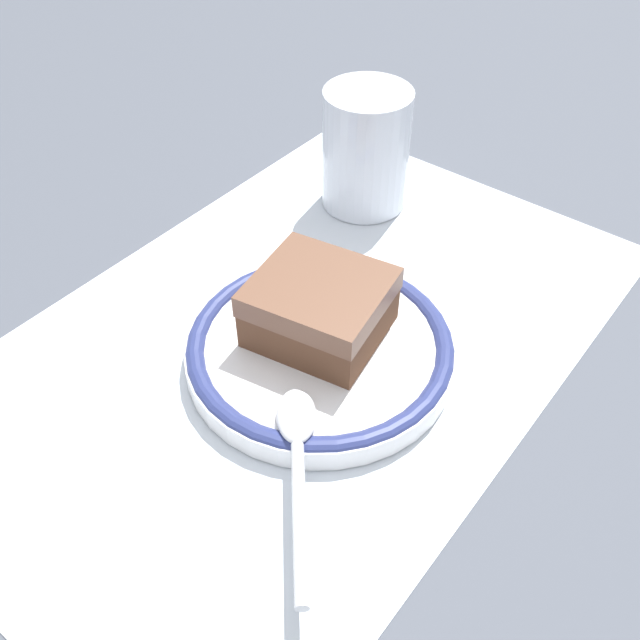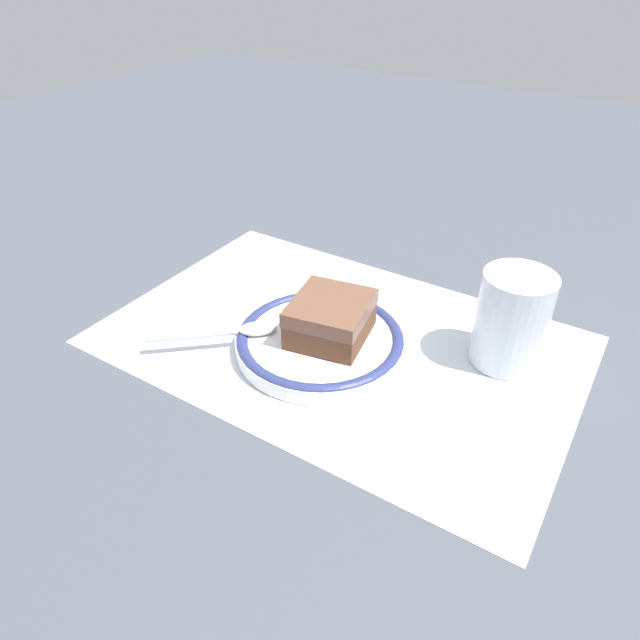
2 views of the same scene
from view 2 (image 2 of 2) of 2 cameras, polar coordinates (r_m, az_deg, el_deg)
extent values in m
plane|color=#4C515B|center=(0.60, 1.89, -2.03)|extent=(2.40, 2.40, 0.00)
cube|color=silver|center=(0.60, 1.89, -1.97)|extent=(0.48, 0.31, 0.00)
cylinder|color=white|center=(0.58, 0.00, -2.25)|extent=(0.17, 0.17, 0.02)
torus|color=navy|center=(0.58, 0.00, -1.92)|extent=(0.17, 0.17, 0.01)
cube|color=brown|center=(0.57, 1.22, -0.58)|extent=(0.08, 0.09, 0.03)
cube|color=brown|center=(0.55, 1.25, 1.16)|extent=(0.09, 0.09, 0.02)
ellipsoid|color=silver|center=(0.58, -6.22, -0.86)|extent=(0.04, 0.04, 0.01)
cylinder|color=silver|center=(0.58, -12.57, -1.50)|extent=(0.07, 0.07, 0.01)
cylinder|color=silver|center=(0.57, 18.57, 0.06)|extent=(0.07, 0.07, 0.10)
cylinder|color=brown|center=(0.58, 18.14, -1.91)|extent=(0.06, 0.06, 0.05)
camera|label=1|loc=(0.53, -40.87, 25.64)|focal=40.33mm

